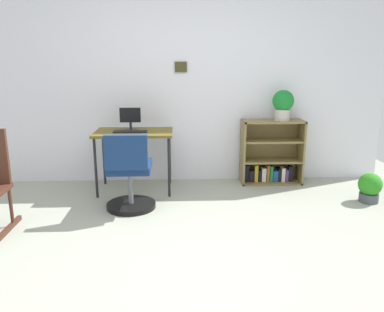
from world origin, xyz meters
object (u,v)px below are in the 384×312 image
keyboard (130,132)px  potted_plant_on_shelf (283,104)px  potted_plant_floor (370,187)px  monitor (130,119)px  office_chair (129,177)px  bookshelf_low (270,155)px  desk (134,137)px

keyboard → potted_plant_on_shelf: bearing=8.4°
potted_plant_on_shelf → potted_plant_floor: 1.38m
monitor → office_chair: 0.85m
keyboard → bookshelf_low: (1.73, 0.32, -0.38)m
potted_plant_floor → bookshelf_low: bearing=140.3°
potted_plant_on_shelf → keyboard: bearing=-171.6°
desk → keyboard: keyboard is taller
desk → keyboard: (-0.03, -0.07, 0.07)m
desk → office_chair: (0.01, -0.64, -0.30)m
monitor → office_chair: size_ratio=0.32×
desk → potted_plant_on_shelf: size_ratio=2.42×
bookshelf_low → potted_plant_floor: size_ratio=2.45×
bookshelf_low → potted_plant_on_shelf: 0.67m
bookshelf_low → potted_plant_floor: bookshelf_low is taller
keyboard → potted_plant_on_shelf: (1.84, 0.27, 0.28)m
desk → office_chair: size_ratio=1.08×
keyboard → potted_plant_floor: 2.75m
bookshelf_low → potted_plant_floor: 1.22m
monitor → potted_plant_on_shelf: (1.85, 0.15, 0.16)m
desk → potted_plant_on_shelf: potted_plant_on_shelf is taller
desk → bookshelf_low: size_ratio=1.12×
desk → keyboard: bearing=-113.6°
potted_plant_on_shelf → office_chair: bearing=-154.9°
monitor → keyboard: (0.01, -0.12, -0.12)m
desk → monitor: bearing=128.6°
potted_plant_floor → desk: bearing=168.8°
office_chair → potted_plant_floor: 2.63m
desk → potted_plant_floor: bearing=-11.2°
monitor → desk: bearing=-51.4°
bookshelf_low → desk: bearing=-171.5°
desk → potted_plant_floor: 2.72m
monitor → potted_plant_floor: monitor is taller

